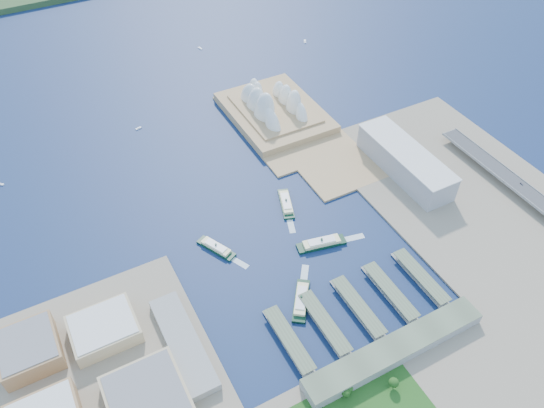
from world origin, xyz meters
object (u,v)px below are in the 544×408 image
ferry_b (286,202)px  ferry_c (301,299)px  ferry_d (321,242)px  ferry_a (216,247)px  car_c (522,184)px  toaster_building (405,162)px  opera_house (275,99)px

ferry_b → ferry_c: bearing=-93.6°
ferry_d → ferry_a: bearing=76.6°
car_c → ferry_b: bearing=156.2°
toaster_building → car_c: 149.87m
opera_house → ferry_d: (-76.59, -258.69, -26.41)m
toaster_building → ferry_d: size_ratio=2.62×
ferry_b → ferry_c: 149.94m
opera_house → toaster_building: size_ratio=1.16×
ferry_b → toaster_building: bearing=12.5°
toaster_building → ferry_b: size_ratio=2.90×
opera_house → ferry_d: 271.08m
car_c → ferry_c: bearing=-177.5°
ferry_b → ferry_d: size_ratio=0.91×
opera_house → ferry_b: size_ratio=3.36×
ferry_b → ferry_c: ferry_c is taller
ferry_c → opera_house: bearing=-77.4°
ferry_b → ferry_d: ferry_d is taller
opera_house → ferry_a: size_ratio=3.56×
opera_house → toaster_building: (90.00, -200.00, -11.50)m
ferry_b → ferry_d: (3.64, -79.28, 0.53)m
opera_house → ferry_c: (-138.77, -317.44, -26.74)m
ferry_a → ferry_b: ferry_b is taller
ferry_a → car_c: size_ratio=11.41×
toaster_building → ferry_b: (-170.22, 20.59, -15.44)m
opera_house → ferry_c: opera_house is taller
opera_house → toaster_building: bearing=-65.8°
toaster_building → ferry_a: (-279.17, -5.98, -15.71)m
ferry_d → car_c: bearing=-87.4°
ferry_c → car_c: size_ratio=12.53×
ferry_b → car_c: (279.22, -123.33, 10.43)m
ferry_d → car_c: size_ratio=13.32×
toaster_building → ferry_c: (-228.77, -117.44, -15.24)m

